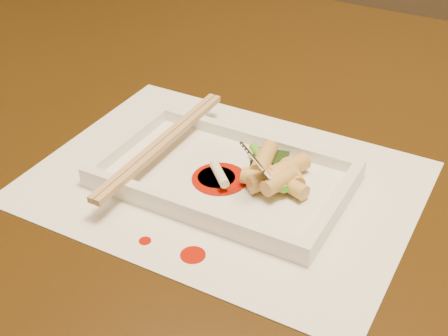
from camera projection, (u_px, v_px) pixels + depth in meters
The scene contains 24 objects.
table at pixel (236, 179), 0.85m from camera, with size 1.40×0.90×0.75m.
placemat at pixel (224, 182), 0.67m from camera, with size 0.40×0.30×0.00m, color white.
sauce_splatter_a at pixel (193, 255), 0.57m from camera, with size 0.02×0.02×0.00m, color #A21304.
sauce_splatter_b at pixel (145, 241), 0.59m from camera, with size 0.01×0.01×0.00m, color #A21304.
plate_base at pixel (224, 179), 0.67m from camera, with size 0.26×0.16×0.01m, color white.
plate_rim_far at pixel (255, 138), 0.71m from camera, with size 0.26×0.01×0.01m, color white.
plate_rim_near at pixel (188, 208), 0.61m from camera, with size 0.26×0.01×0.01m, color white.
plate_rim_left at pixel (129, 140), 0.71m from camera, with size 0.01×0.14×0.01m, color white.
plate_rim_right at pixel (335, 205), 0.61m from camera, with size 0.01×0.14×0.01m, color white.
veg_piece at pixel (270, 160), 0.68m from camera, with size 0.04×0.03×0.01m, color black.
scallion_white at pixel (219, 174), 0.65m from camera, with size 0.01×0.01×0.04m, color #EAEACC.
scallion_green at pixel (268, 167), 0.66m from camera, with size 0.01×0.01×0.09m, color #449E19.
chopstick_a at pixel (159, 142), 0.69m from camera, with size 0.01×0.24×0.01m, color tan.
chopstick_b at pixel (165, 144), 0.68m from camera, with size 0.01×0.24×0.01m, color tan.
fork at pixel (296, 125), 0.61m from camera, with size 0.09×0.10×0.14m, color silver, non-canonical shape.
sauce_blob_0 at pixel (220, 179), 0.66m from camera, with size 0.06×0.06×0.00m, color #A21304.
sauce_blob_1 at pixel (216, 177), 0.66m from camera, with size 0.04×0.04×0.00m, color #A21304.
rice_cake_0 at pixel (265, 180), 0.64m from camera, with size 0.02×0.02×0.05m, color #D6B764.
rice_cake_1 at pixel (288, 168), 0.66m from camera, with size 0.02×0.02×0.05m, color #D6B764.
rice_cake_2 at pixel (279, 182), 0.63m from camera, with size 0.02×0.02×0.04m, color #D6B764.
rice_cake_3 at pixel (292, 174), 0.65m from camera, with size 0.02×0.02×0.04m, color #D6B764.
rice_cake_4 at pixel (286, 183), 0.64m from camera, with size 0.02×0.02×0.05m, color #D6B764.
rice_cake_5 at pixel (264, 159), 0.66m from camera, with size 0.02×0.02×0.05m, color #D6B764.
rice_cake_6 at pixel (268, 180), 0.64m from camera, with size 0.02×0.02×0.04m, color #D6B764.
Camera 1 is at (0.32, -0.61, 1.15)m, focal length 50.00 mm.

